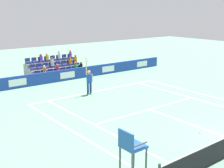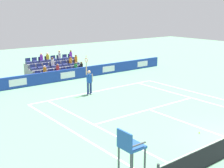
% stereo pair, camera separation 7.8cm
% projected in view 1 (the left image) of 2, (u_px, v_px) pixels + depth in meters
% --- Properties ---
extents(line_baseline, '(10.97, 0.10, 0.01)m').
position_uv_depth(line_baseline, '(97.00, 91.00, 22.84)').
color(line_baseline, white).
rests_on(line_baseline, ground).
extents(line_service, '(8.23, 0.10, 0.01)m').
position_uv_depth(line_service, '(149.00, 109.00, 18.65)').
color(line_service, white).
rests_on(line_service, ground).
extents(line_centre_service, '(0.10, 6.40, 0.01)m').
position_uv_depth(line_centre_service, '(192.00, 125.00, 16.21)').
color(line_centre_service, white).
rests_on(line_centre_service, ground).
extents(line_singles_sideline_left, '(0.10, 11.89, 0.01)m').
position_uv_depth(line_singles_sideline_left, '(99.00, 127.00, 15.84)').
color(line_singles_sideline_left, white).
rests_on(line_singles_sideline_left, ground).
extents(line_singles_sideline_right, '(0.10, 11.89, 0.01)m').
position_uv_depth(line_singles_sideline_right, '(196.00, 99.00, 20.77)').
color(line_singles_sideline_right, white).
rests_on(line_singles_sideline_right, ground).
extents(line_doubles_sideline_left, '(0.10, 11.89, 0.01)m').
position_uv_depth(line_doubles_sideline_left, '(77.00, 134.00, 15.02)').
color(line_doubles_sideline_left, white).
rests_on(line_doubles_sideline_left, ground).
extents(line_doubles_sideline_right, '(0.10, 11.89, 0.01)m').
position_uv_depth(line_doubles_sideline_right, '(208.00, 96.00, 21.59)').
color(line_doubles_sideline_right, white).
rests_on(line_doubles_sideline_right, ground).
extents(line_centre_mark, '(0.10, 0.20, 0.01)m').
position_uv_depth(line_centre_mark, '(98.00, 91.00, 22.77)').
color(line_centre_mark, white).
rests_on(line_centre_mark, ground).
extents(sponsor_barrier, '(22.12, 0.22, 0.97)m').
position_uv_depth(sponsor_barrier, '(67.00, 75.00, 26.18)').
color(sponsor_barrier, '#193899').
rests_on(sponsor_barrier, ground).
extents(tennis_player, '(0.53, 0.36, 2.85)m').
position_uv_depth(tennis_player, '(89.00, 81.00, 21.65)').
color(tennis_player, navy).
rests_on(tennis_player, ground).
extents(umpire_chair, '(0.70, 0.70, 2.34)m').
position_uv_depth(umpire_chair, '(131.00, 153.00, 9.72)').
color(umpire_chair, '#474C54').
rests_on(umpire_chair, ground).
extents(stadium_stand, '(4.96, 2.85, 2.21)m').
position_uv_depth(stadium_stand, '(55.00, 70.00, 27.94)').
color(stadium_stand, gray).
rests_on(stadium_stand, ground).
extents(loose_tennis_ball, '(0.07, 0.07, 0.07)m').
position_uv_depth(loose_tennis_ball, '(200.00, 133.00, 15.09)').
color(loose_tennis_ball, '#D1E533').
rests_on(loose_tennis_ball, ground).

